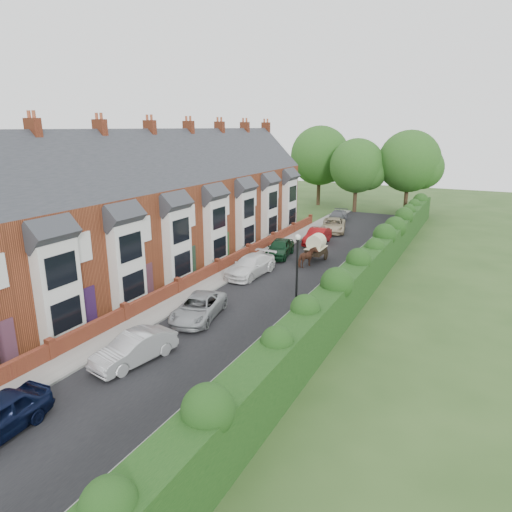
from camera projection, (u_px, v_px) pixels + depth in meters
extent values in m
plane|color=#2D4C1E|center=(205.00, 341.00, 23.50)|extent=(140.00, 140.00, 0.00)
cube|color=black|center=(282.00, 278.00, 33.16)|extent=(6.00, 58.00, 0.02)
cube|color=gray|center=(337.00, 286.00, 31.36)|extent=(2.20, 58.00, 0.12)
cube|color=gray|center=(236.00, 270.00, 34.82)|extent=(1.70, 58.00, 0.12)
cube|color=gray|center=(322.00, 284.00, 31.82)|extent=(0.18, 58.00, 0.13)
cube|color=gray|center=(245.00, 272.00, 34.47)|extent=(0.18, 58.00, 0.13)
cube|color=#103310|center=(364.00, 273.00, 30.26)|extent=(1.50, 58.00, 2.50)
cube|color=brown|center=(156.00, 224.00, 35.98)|extent=(8.00, 40.00, 6.50)
cube|color=#2A2C32|center=(153.00, 182.00, 35.09)|extent=(8.00, 40.20, 8.00)
cube|color=#3F2D2D|center=(7.00, 341.00, 21.09)|extent=(0.08, 0.90, 2.10)
cube|color=white|center=(59.00, 292.00, 23.02)|extent=(0.70, 2.40, 5.20)
cube|color=black|center=(67.00, 315.00, 23.19)|extent=(0.06, 1.80, 1.60)
cube|color=black|center=(61.00, 270.00, 22.53)|extent=(0.06, 1.80, 1.60)
cube|color=#2A2C32|center=(50.00, 233.00, 22.27)|extent=(1.70, 2.60, 1.70)
cube|color=#3F2D2D|center=(89.00, 305.00, 25.38)|extent=(0.08, 0.90, 2.10)
cube|color=white|center=(82.00, 248.00, 24.38)|extent=(0.12, 1.20, 1.60)
cube|color=white|center=(128.00, 266.00, 27.31)|extent=(0.70, 2.40, 5.20)
cube|color=black|center=(134.00, 286.00, 27.48)|extent=(0.06, 1.80, 1.60)
cube|color=black|center=(131.00, 247.00, 26.82)|extent=(0.06, 1.80, 1.60)
cube|color=#2A2C32|center=(122.00, 216.00, 26.56)|extent=(1.70, 2.60, 1.70)
cube|color=#3F2D2D|center=(148.00, 279.00, 29.67)|extent=(0.08, 0.90, 2.10)
cube|color=white|center=(144.00, 229.00, 28.67)|extent=(0.12, 1.20, 1.60)
cube|color=white|center=(178.00, 247.00, 31.60)|extent=(0.70, 2.40, 5.20)
cube|color=black|center=(183.00, 264.00, 31.77)|extent=(0.06, 1.80, 1.60)
cube|color=black|center=(181.00, 230.00, 31.12)|extent=(0.06, 1.80, 1.60)
cube|color=#2A2C32|center=(174.00, 204.00, 30.85)|extent=(1.70, 2.60, 1.70)
cube|color=#3F2D2D|center=(192.00, 260.00, 33.97)|extent=(0.08, 0.90, 2.10)
cube|color=white|center=(190.00, 216.00, 32.96)|extent=(0.12, 1.20, 1.60)
cube|color=white|center=(216.00, 232.00, 35.90)|extent=(0.70, 2.40, 5.20)
cube|color=black|center=(220.00, 248.00, 36.06)|extent=(0.06, 1.80, 1.60)
cube|color=black|center=(219.00, 218.00, 35.41)|extent=(0.06, 1.80, 1.60)
cube|color=#2A2C32|center=(213.00, 194.00, 35.14)|extent=(1.70, 2.60, 1.70)
cube|color=#3F2D2D|center=(226.00, 245.00, 38.26)|extent=(0.08, 0.90, 2.10)
cube|color=white|center=(225.00, 206.00, 37.25)|extent=(0.12, 1.20, 1.60)
cube|color=white|center=(245.00, 221.00, 40.19)|extent=(0.70, 2.40, 5.20)
cube|color=black|center=(249.00, 235.00, 40.35)|extent=(0.06, 1.80, 1.60)
cube|color=black|center=(249.00, 208.00, 39.70)|extent=(0.06, 1.80, 1.60)
cube|color=#2A2C32|center=(244.00, 187.00, 39.43)|extent=(1.70, 2.60, 1.70)
cube|color=#3F2D2D|center=(253.00, 233.00, 42.55)|extent=(0.08, 0.90, 2.10)
cube|color=white|center=(253.00, 198.00, 41.54)|extent=(0.12, 1.20, 1.60)
cube|color=white|center=(270.00, 212.00, 44.48)|extent=(0.70, 2.40, 5.20)
cube|color=black|center=(273.00, 224.00, 44.65)|extent=(0.06, 1.80, 1.60)
cube|color=black|center=(273.00, 200.00, 43.99)|extent=(0.06, 1.80, 1.60)
cube|color=#2A2C32|center=(268.00, 181.00, 43.73)|extent=(1.70, 2.60, 1.70)
cube|color=#3F2D2D|center=(275.00, 223.00, 46.84)|extent=(0.08, 0.90, 2.10)
cube|color=white|center=(275.00, 191.00, 45.83)|extent=(0.12, 1.20, 1.60)
cube|color=white|center=(289.00, 205.00, 48.77)|extent=(0.70, 2.40, 5.20)
cube|color=black|center=(292.00, 216.00, 48.94)|extent=(0.06, 1.80, 1.60)
cube|color=black|center=(293.00, 194.00, 48.28)|extent=(0.06, 1.80, 1.60)
cube|color=#2A2C32|center=(289.00, 176.00, 48.02)|extent=(1.70, 2.60, 1.70)
cube|color=#3F2D2D|center=(294.00, 215.00, 51.13)|extent=(0.08, 0.90, 2.10)
cube|color=white|center=(294.00, 186.00, 50.13)|extent=(0.12, 1.20, 1.60)
cube|color=brown|center=(34.00, 133.00, 25.47)|extent=(0.90, 0.50, 1.60)
cylinder|color=#994A2E|center=(29.00, 115.00, 25.30)|extent=(0.20, 0.20, 0.50)
cylinder|color=#994A2E|center=(34.00, 115.00, 25.12)|extent=(0.20, 0.20, 0.50)
cube|color=brown|center=(100.00, 132.00, 29.76)|extent=(0.90, 0.50, 1.60)
cylinder|color=#994A2E|center=(97.00, 117.00, 29.59)|extent=(0.20, 0.20, 0.50)
cylinder|color=#994A2E|center=(101.00, 117.00, 29.41)|extent=(0.20, 0.20, 0.50)
cube|color=brown|center=(150.00, 131.00, 34.05)|extent=(0.90, 0.50, 1.60)
cylinder|color=#994A2E|center=(147.00, 118.00, 33.88)|extent=(0.20, 0.20, 0.50)
cylinder|color=#994A2E|center=(151.00, 118.00, 33.71)|extent=(0.20, 0.20, 0.50)
cube|color=brown|center=(189.00, 131.00, 38.34)|extent=(0.90, 0.50, 1.60)
cylinder|color=#994A2E|center=(186.00, 119.00, 38.17)|extent=(0.20, 0.20, 0.50)
cylinder|color=#994A2E|center=(190.00, 119.00, 38.00)|extent=(0.20, 0.20, 0.50)
cube|color=brown|center=(220.00, 130.00, 42.64)|extent=(0.90, 0.50, 1.60)
cylinder|color=#994A2E|center=(218.00, 120.00, 42.46)|extent=(0.20, 0.20, 0.50)
cylinder|color=#994A2E|center=(221.00, 120.00, 42.29)|extent=(0.20, 0.20, 0.50)
cube|color=brown|center=(245.00, 130.00, 46.93)|extent=(0.90, 0.50, 1.60)
cylinder|color=#994A2E|center=(243.00, 120.00, 46.75)|extent=(0.20, 0.20, 0.50)
cylinder|color=#994A2E|center=(246.00, 120.00, 46.58)|extent=(0.20, 0.20, 0.50)
cube|color=brown|center=(266.00, 130.00, 51.22)|extent=(0.90, 0.50, 1.60)
cylinder|color=#994A2E|center=(264.00, 121.00, 51.05)|extent=(0.20, 0.20, 0.50)
cylinder|color=#994A2E|center=(267.00, 121.00, 50.87)|extent=(0.20, 0.20, 0.50)
cube|color=brown|center=(1.00, 377.00, 19.27)|extent=(0.30, 4.70, 0.90)
cube|color=brown|center=(91.00, 331.00, 23.56)|extent=(0.30, 4.70, 0.90)
cube|color=brown|center=(153.00, 300.00, 27.85)|extent=(0.30, 4.70, 0.90)
cube|color=brown|center=(199.00, 276.00, 32.14)|extent=(0.30, 4.70, 0.90)
cube|color=brown|center=(234.00, 259.00, 36.43)|extent=(0.30, 4.70, 0.90)
cube|color=brown|center=(262.00, 245.00, 40.73)|extent=(0.30, 4.70, 0.90)
cube|color=brown|center=(284.00, 234.00, 45.02)|extent=(0.30, 4.70, 0.90)
cube|color=brown|center=(302.00, 224.00, 49.31)|extent=(0.30, 4.70, 0.90)
cube|color=brown|center=(50.00, 350.00, 21.39)|extent=(0.35, 0.35, 1.10)
cube|color=brown|center=(125.00, 312.00, 25.68)|extent=(0.35, 0.35, 1.10)
cube|color=brown|center=(178.00, 286.00, 29.97)|extent=(0.35, 0.35, 1.10)
cube|color=brown|center=(218.00, 266.00, 34.26)|extent=(0.35, 0.35, 1.10)
cube|color=brown|center=(249.00, 250.00, 38.55)|extent=(0.35, 0.35, 1.10)
cube|color=brown|center=(273.00, 238.00, 42.84)|extent=(0.35, 0.35, 1.10)
cube|color=brown|center=(294.00, 228.00, 47.14)|extent=(0.35, 0.35, 1.10)
cube|color=brown|center=(310.00, 219.00, 51.43)|extent=(0.35, 0.35, 1.10)
cylinder|color=black|center=(297.00, 284.00, 24.80)|extent=(0.12, 0.12, 4.80)
cylinder|color=black|center=(298.00, 240.00, 24.14)|extent=(0.20, 0.20, 0.10)
sphere|color=silver|center=(298.00, 237.00, 24.09)|extent=(0.32, 0.32, 0.32)
cylinder|color=#332316|center=(355.00, 193.00, 58.49)|extent=(0.50, 0.50, 4.75)
sphere|color=#1C4E1A|center=(357.00, 166.00, 57.53)|extent=(6.80, 6.80, 6.80)
sphere|color=#1C4E1A|center=(368.00, 171.00, 57.38)|extent=(4.76, 4.76, 4.76)
cylinder|color=#332316|center=(406.00, 193.00, 57.53)|extent=(0.50, 0.50, 5.25)
sphere|color=#1C4E1A|center=(409.00, 161.00, 56.47)|extent=(7.60, 7.60, 7.60)
sphere|color=#1C4E1A|center=(422.00, 168.00, 56.27)|extent=(5.32, 5.32, 5.32)
cylinder|color=#332316|center=(319.00, 185.00, 63.57)|extent=(0.50, 0.50, 5.50)
sphere|color=#1C4E1A|center=(320.00, 156.00, 62.46)|extent=(8.00, 8.00, 8.00)
sphere|color=#1C4E1A|center=(331.00, 162.00, 62.23)|extent=(5.60, 5.60, 5.60)
imported|color=#A7A7AB|center=(134.00, 348.00, 21.19)|extent=(2.25, 4.42, 1.39)
imported|color=#9A9CA0|center=(198.00, 308.00, 26.08)|extent=(3.08, 5.02, 1.30)
imported|color=white|center=(251.00, 266.00, 33.65)|extent=(2.39, 5.18, 1.47)
imported|color=black|center=(280.00, 248.00, 38.50)|extent=(2.49, 4.68, 1.51)
imported|color=maroon|center=(317.00, 236.00, 42.61)|extent=(1.77, 4.62, 1.50)
imported|color=tan|center=(333.00, 225.00, 47.63)|extent=(3.53, 5.50, 1.41)
imported|color=#585A60|center=(337.00, 216.00, 52.59)|extent=(2.26, 4.64, 1.30)
imported|color=#4E2B1C|center=(307.00, 258.00, 35.60)|extent=(1.32, 1.99, 1.54)
cube|color=black|center=(316.00, 251.00, 37.25)|extent=(1.23, 2.05, 0.51)
cylinder|color=beige|center=(316.00, 242.00, 37.06)|extent=(1.33, 1.28, 1.33)
cube|color=beige|center=(316.00, 248.00, 37.18)|extent=(1.35, 2.10, 0.04)
cylinder|color=black|center=(311.00, 253.00, 38.18)|extent=(0.08, 0.92, 0.92)
cylinder|color=black|center=(326.00, 255.00, 37.60)|extent=(0.08, 0.92, 0.92)
cylinder|color=black|center=(307.00, 253.00, 36.43)|extent=(0.06, 1.84, 0.06)
cylinder|color=black|center=(315.00, 254.00, 36.12)|extent=(0.06, 1.84, 0.06)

